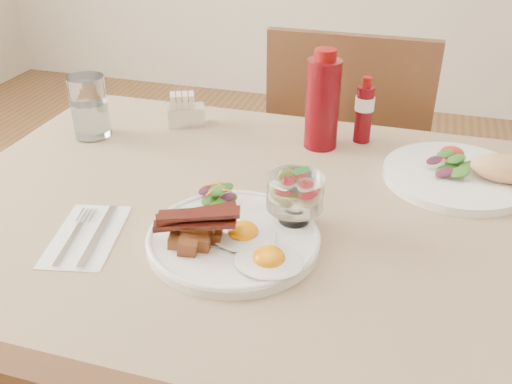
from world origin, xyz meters
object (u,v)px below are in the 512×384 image
object	(u,v)px
chair_far	(347,165)
water_glass	(90,110)
fruit_cup	(295,193)
main_plate	(233,239)
table	(297,259)
sugar_caddy	(185,112)
hot_sauce_bottle	(364,111)
ketchup_bottle	(323,102)
second_plate	(468,173)

from	to	relation	value
chair_far	water_glass	distance (m)	0.75
fruit_cup	water_glass	bearing A→B (deg)	155.59
chair_far	fruit_cup	size ratio (longest dim) A/B	9.70
main_plate	water_glass	xyz separation A→B (m)	(-0.43, 0.31, 0.05)
table	chair_far	world-z (taller)	chair_far
chair_far	sugar_caddy	bearing A→B (deg)	-134.59
sugar_caddy	hot_sauce_bottle	bearing A→B (deg)	-19.61
fruit_cup	sugar_caddy	world-z (taller)	fruit_cup
ketchup_bottle	sugar_caddy	size ratio (longest dim) A/B	2.21
water_glass	ketchup_bottle	bearing A→B (deg)	10.63
fruit_cup	ketchup_bottle	distance (m)	0.33
table	water_glass	distance (m)	0.58
chair_far	sugar_caddy	world-z (taller)	chair_far
chair_far	ketchup_bottle	bearing A→B (deg)	-93.33
table	ketchup_bottle	xyz separation A→B (m)	(-0.02, 0.30, 0.19)
ketchup_bottle	water_glass	world-z (taller)	ketchup_bottle
table	fruit_cup	xyz separation A→B (m)	(-0.00, -0.03, 0.16)
water_glass	sugar_caddy	bearing A→B (deg)	32.66
hot_sauce_bottle	chair_far	bearing A→B (deg)	100.87
main_plate	sugar_caddy	xyz separation A→B (m)	(-0.26, 0.42, 0.02)
chair_far	sugar_caddy	xyz separation A→B (m)	(-0.34, -0.35, 0.26)
ketchup_bottle	chair_far	bearing A→B (deg)	86.67
table	fruit_cup	distance (m)	0.16
chair_far	hot_sauce_bottle	bearing A→B (deg)	-79.13
main_plate	sugar_caddy	world-z (taller)	sugar_caddy
main_plate	ketchup_bottle	bearing A→B (deg)	80.96
fruit_cup	second_plate	distance (m)	0.38
chair_far	water_glass	bearing A→B (deg)	-138.41
sugar_caddy	fruit_cup	bearing A→B (deg)	-69.52
sugar_caddy	chair_far	bearing A→B (deg)	21.45
second_plate	main_plate	bearing A→B (deg)	-138.53
table	main_plate	size ratio (longest dim) A/B	4.75
main_plate	fruit_cup	bearing A→B (deg)	40.52
chair_far	fruit_cup	xyz separation A→B (m)	(-0.00, -0.70, 0.30)
table	ketchup_bottle	distance (m)	0.35
hot_sauce_bottle	sugar_caddy	xyz separation A→B (m)	(-0.40, -0.03, -0.04)
chair_far	hot_sauce_bottle	xyz separation A→B (m)	(0.06, -0.32, 0.30)
main_plate	hot_sauce_bottle	distance (m)	0.48
main_plate	water_glass	bearing A→B (deg)	144.87
main_plate	second_plate	xyz separation A→B (m)	(0.36, 0.32, 0.01)
table	water_glass	xyz separation A→B (m)	(-0.52, 0.20, 0.15)
chair_far	fruit_cup	distance (m)	0.76
main_plate	table	bearing A→B (deg)	50.70
second_plate	hot_sauce_bottle	distance (m)	0.26
table	second_plate	world-z (taller)	second_plate
chair_far	water_glass	size ratio (longest dim) A/B	6.80
chair_far	table	bearing A→B (deg)	-90.00
water_glass	second_plate	bearing A→B (deg)	1.19
ketchup_bottle	fruit_cup	bearing A→B (deg)	-86.60
fruit_cup	ketchup_bottle	bearing A→B (deg)	93.40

